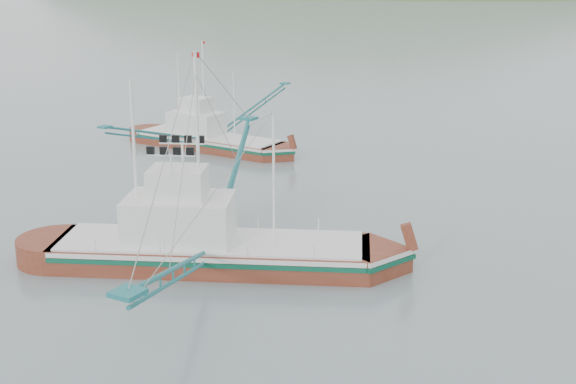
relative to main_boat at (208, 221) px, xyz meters
The scene contains 3 objects.
ground 3.49m from the main_boat, 27.32° to the right, with size 1200.00×1200.00×0.00m, color slate.
main_boat is the anchor object (origin of this frame).
bg_boat_left 27.79m from the main_boat, 125.17° to the left, with size 13.79×24.72×10.00m.
Camera 1 is at (21.47, -32.00, 16.05)m, focal length 50.00 mm.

